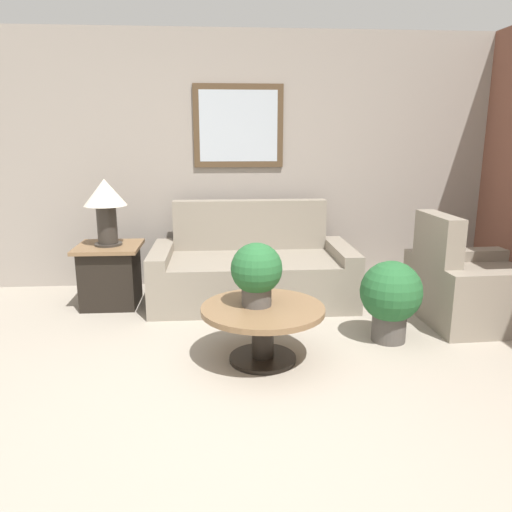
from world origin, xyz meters
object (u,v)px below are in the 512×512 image
Objects in this scene: couch_main at (252,271)px; potted_plant_on_table at (257,272)px; armchair at (472,288)px; coffee_table at (263,321)px; side_table at (111,274)px; table_lamp at (105,201)px; potted_plant_floor at (391,296)px.

potted_plant_on_table is at bearing -92.32° from couch_main.
coffee_table is (-1.88, -0.68, 0.01)m from armchair.
potted_plant_on_table is at bearing 106.36° from armchair.
side_table is (-3.21, 0.64, 0.01)m from armchair.
table_lamp is at bearing 0.00° from side_table.
side_table is (-1.34, -0.04, 0.01)m from couch_main.
coffee_table is 1.42× the size of table_lamp.
couch_main reaches higher than potted_plant_on_table.
side_table is at bearing 134.99° from potted_plant_on_table.
couch_main is 1.34m from side_table.
potted_plant_on_table is 1.12m from potted_plant_floor.
armchair reaches higher than potted_plant_on_table.
table_lamp is at bearing 134.99° from potted_plant_on_table.
coffee_table is 1.06m from potted_plant_floor.
table_lamp reaches higher than armchair.
table_lamp is at bearing -178.24° from couch_main.
side_table is 0.91× the size of potted_plant_floor.
coffee_table is 1.87m from side_table.
couch_main and armchair have the same top height.
potted_plant_floor is (-0.86, -0.40, 0.08)m from armchair.
potted_plant_floor is (2.34, -1.04, -0.62)m from table_lamp.
potted_plant_floor is (2.34, -1.04, 0.07)m from side_table.
side_table is at bearing 156.13° from potted_plant_floor.
coffee_table is 1.36× the size of potted_plant_floor.
couch_main is 1.38m from potted_plant_on_table.
armchair is at bearing 19.94° from coffee_table.
couch_main is 1.99m from armchair.
armchair is 1.63× the size of table_lamp.
potted_plant_floor is at bearing 13.40° from potted_plant_on_table.
table_lamp is 0.95× the size of potted_plant_floor.
side_table is 1.86m from potted_plant_on_table.
potted_plant_floor is at bearing -23.87° from table_lamp.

